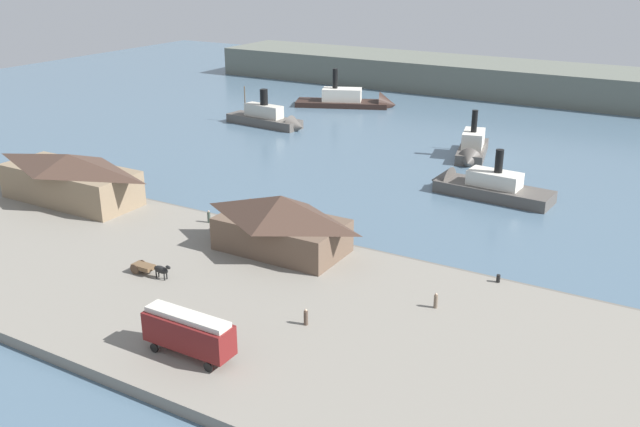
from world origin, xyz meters
TOP-DOWN VIEW (x-y plane):
  - ground_plane at (0.00, 0.00)m, footprint 320.00×320.00m
  - quay_promenade at (0.00, -22.00)m, footprint 110.00×36.00m
  - seawall_edge at (0.00, -3.60)m, footprint 110.00×0.80m
  - ferry_shed_customs_shed at (-35.30, -9.93)m, footprint 21.58×8.85m
  - ferry_shed_central_terminal at (1.40, -9.53)m, footprint 15.77×8.96m
  - street_tram at (7.23, -33.80)m, footprint 8.98×2.74m
  - horse_cart at (-7.58, -23.10)m, footprint 5.53×1.49m
  - pedestrian_near_east_shed at (13.51, -23.73)m, footprint 0.43×0.43m
  - pedestrian_at_waters_edge at (-12.31, -6.71)m, footprint 0.43×0.43m
  - pedestrian_walking_west at (23.30, -13.97)m, footprint 0.42×0.42m
  - mooring_post_west at (27.16, -4.85)m, footprint 0.44×0.44m
  - ferry_approaching_east at (-39.05, 47.75)m, footprint 19.80×6.38m
  - ferry_departing_north at (-32.56, 75.70)m, footprint 25.16×15.55m
  - ferry_moored_east at (7.02, 45.74)m, footprint 7.91×16.10m
  - ferry_moored_west at (14.86, 26.47)m, footprint 19.85×7.14m
  - far_headland at (0.00, 110.00)m, footprint 180.00×24.00m

SIDE VIEW (x-z plane):
  - ground_plane at x=0.00m, z-range 0.00..0.00m
  - seawall_edge at x=0.00m, z-range 0.00..1.00m
  - quay_promenade at x=0.00m, z-range 0.00..1.20m
  - ferry_departing_north at x=-32.56m, z-range -4.50..7.14m
  - ferry_moored_west at x=14.86m, z-range -3.33..6.15m
  - ferry_approaching_east at x=-39.05m, z-range -3.03..6.28m
  - mooring_post_west at x=27.16m, z-range 1.20..2.10m
  - ferry_moored_east at x=7.02m, z-range -3.30..6.79m
  - pedestrian_walking_west at x=23.30m, z-range 1.13..2.82m
  - pedestrian_at_waters_edge at x=-12.31m, z-range 1.12..2.86m
  - pedestrian_near_east_shed at x=13.51m, z-range 1.12..2.87m
  - horse_cart at x=-7.58m, z-range 1.20..3.07m
  - street_tram at x=7.23m, z-range 1.56..5.79m
  - far_headland at x=0.00m, z-range 0.00..8.00m
  - ferry_shed_central_terminal at x=1.40m, z-range 1.26..8.39m
  - ferry_shed_customs_shed at x=-35.30m, z-range 1.25..8.42m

